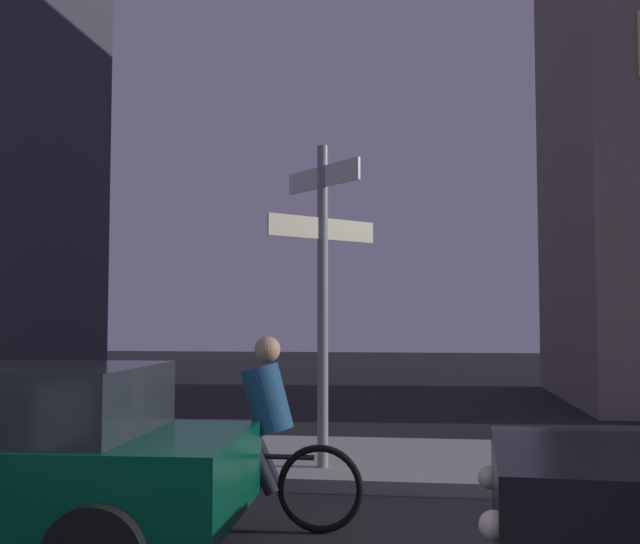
{
  "coord_description": "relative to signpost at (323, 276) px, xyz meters",
  "views": [
    {
      "loc": [
        1.36,
        -2.98,
        1.74
      ],
      "look_at": [
        0.23,
        5.17,
        2.26
      ],
      "focal_mm": 43.56,
      "sensor_mm": 36.0,
      "label": 1
    }
  ],
  "objects": [
    {
      "name": "signpost",
      "position": [
        0.0,
        0.0,
        0.0
      ],
      "size": [
        1.06,
        1.06,
        3.57
      ],
      "color": "gray",
      "rests_on": "sidewalk_kerb"
    },
    {
      "name": "sidewalk_kerb",
      "position": [
        -0.21,
        0.78,
        -2.16
      ],
      "size": [
        40.0,
        2.92,
        0.14
      ],
      "primitive_type": "cube",
      "color": "#9E9991",
      "rests_on": "ground_plane"
    },
    {
      "name": "cyclist",
      "position": [
        -0.23,
        -2.1,
        -1.49
      ],
      "size": [
        1.82,
        0.33,
        1.61
      ],
      "color": "black",
      "rests_on": "ground_plane"
    }
  ]
}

